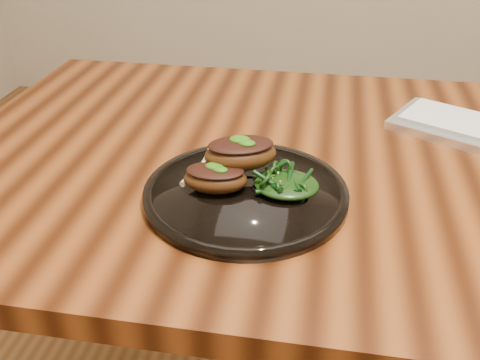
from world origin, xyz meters
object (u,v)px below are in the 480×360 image
(desk, at_px, (423,209))
(lamb_chop_front, at_px, (215,177))
(greens_heap, at_px, (287,181))
(plate, at_px, (246,193))

(desk, bearing_deg, lamb_chop_front, -154.03)
(lamb_chop_front, relative_size, greens_heap, 1.06)
(plate, xyz_separation_m, greens_heap, (0.06, 0.01, 0.02))
(lamb_chop_front, bearing_deg, plate, 13.65)
(desk, relative_size, greens_heap, 17.62)
(desk, distance_m, greens_heap, 0.28)
(lamb_chop_front, distance_m, greens_heap, 0.10)
(desk, bearing_deg, plate, -152.33)
(plate, relative_size, greens_heap, 3.19)
(desk, bearing_deg, greens_heap, -147.49)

